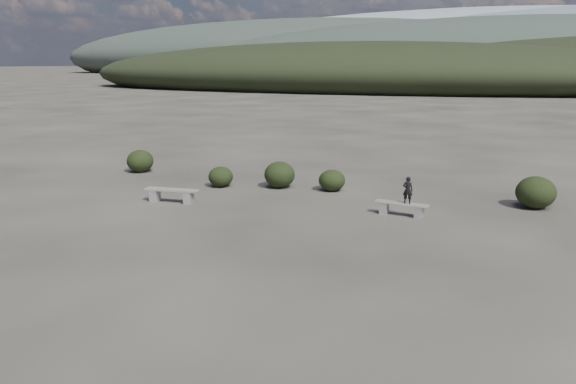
% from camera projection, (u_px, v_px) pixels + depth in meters
% --- Properties ---
extents(ground, '(1200.00, 1200.00, 0.00)m').
position_uv_depth(ground, '(216.00, 261.00, 14.14)').
color(ground, '#312D26').
rests_on(ground, ground).
extents(bench_left, '(2.01, 0.70, 0.49)m').
position_uv_depth(bench_left, '(172.00, 194.00, 20.04)').
color(bench_left, slate).
rests_on(bench_left, ground).
extents(bench_right, '(1.76, 0.48, 0.44)m').
position_uv_depth(bench_right, '(401.00, 208.00, 18.30)').
color(bench_right, slate).
rests_on(bench_right, ground).
extents(seated_person, '(0.33, 0.22, 0.89)m').
position_uv_depth(seated_person, '(408.00, 190.00, 18.09)').
color(seated_person, black).
rests_on(seated_person, bench_right).
extents(shrub_a, '(1.00, 1.00, 0.82)m').
position_uv_depth(shrub_a, '(221.00, 177.00, 22.58)').
color(shrub_a, black).
rests_on(shrub_a, ground).
extents(shrub_b, '(1.23, 1.23, 1.05)m').
position_uv_depth(shrub_b, '(280.00, 175.00, 22.40)').
color(shrub_b, black).
rests_on(shrub_b, ground).
extents(shrub_c, '(1.04, 1.04, 0.83)m').
position_uv_depth(shrub_c, '(332.00, 180.00, 21.85)').
color(shrub_c, black).
rests_on(shrub_c, ground).
extents(shrub_e, '(1.33, 1.33, 1.11)m').
position_uv_depth(shrub_e, '(536.00, 192.00, 19.22)').
color(shrub_e, black).
rests_on(shrub_e, ground).
extents(shrub_f, '(1.20, 1.20, 1.02)m').
position_uv_depth(shrub_f, '(140.00, 161.00, 25.60)').
color(shrub_f, black).
rests_on(shrub_f, ground).
extents(mountain_ridges, '(500.00, 400.00, 56.00)m').
position_uv_depth(mountain_ridges, '(507.00, 52.00, 318.39)').
color(mountain_ridges, black).
rests_on(mountain_ridges, ground).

